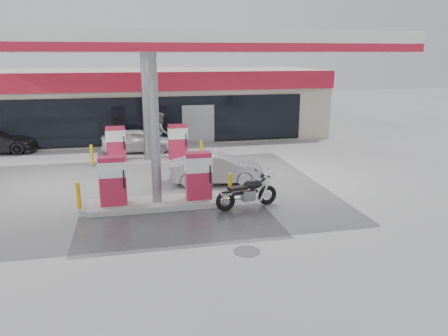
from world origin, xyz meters
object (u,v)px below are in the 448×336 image
(pump_island_near, at_px, (157,186))
(hatchback_silver, at_px, (217,168))
(attendant, at_px, (161,132))
(parked_car_right, at_px, (224,126))
(parked_motorcycle, at_px, (248,193))
(pump_island_far, at_px, (148,149))
(sedan_white, at_px, (137,140))

(pump_island_near, height_order, hatchback_silver, pump_island_near)
(attendant, relative_size, parked_car_right, 0.44)
(parked_motorcycle, bearing_deg, pump_island_far, 101.87)
(sedan_white, distance_m, parked_car_right, 6.35)
(pump_island_far, xyz_separation_m, hatchback_silver, (2.47, -3.80, -0.11))
(pump_island_far, bearing_deg, hatchback_silver, -56.94)
(attendant, bearing_deg, parked_car_right, -41.82)
(pump_island_far, relative_size, parked_motorcycle, 2.33)
(pump_island_near, xyz_separation_m, hatchback_silver, (2.47, 2.20, -0.11))
(pump_island_near, bearing_deg, attendant, 84.52)
(parked_motorcycle, xyz_separation_m, sedan_white, (-3.32, 9.38, 0.11))
(parked_car_right, bearing_deg, attendant, 116.52)
(attendant, height_order, parked_car_right, attendant)
(sedan_white, bearing_deg, parked_car_right, -54.94)
(hatchback_silver, bearing_deg, attendant, 22.17)
(pump_island_near, bearing_deg, parked_motorcycle, -15.08)
(pump_island_far, relative_size, parked_car_right, 1.13)
(pump_island_near, bearing_deg, parked_car_right, 67.58)
(pump_island_far, bearing_deg, parked_motorcycle, -66.74)
(parked_motorcycle, relative_size, parked_car_right, 0.49)
(sedan_white, bearing_deg, parked_motorcycle, -157.90)
(sedan_white, height_order, parked_car_right, parked_car_right)
(parked_motorcycle, height_order, hatchback_silver, hatchback_silver)
(pump_island_far, height_order, hatchback_silver, pump_island_far)
(pump_island_near, height_order, parked_car_right, pump_island_near)
(sedan_white, height_order, hatchback_silver, sedan_white)
(pump_island_far, distance_m, attendant, 2.94)
(pump_island_near, height_order, parked_motorcycle, pump_island_near)
(parked_motorcycle, distance_m, parked_car_right, 12.95)
(pump_island_far, distance_m, parked_car_right, 7.78)
(attendant, distance_m, hatchback_silver, 6.81)
(sedan_white, xyz_separation_m, attendant, (1.25, 0.21, 0.38))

